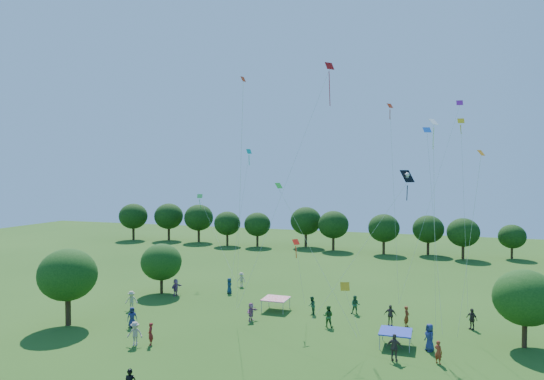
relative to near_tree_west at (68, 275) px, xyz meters
The scene contains 37 objects.
near_tree_west is the anchor object (origin of this frame).
near_tree_north 11.60m from the near_tree_west, 82.25° to the left, with size 4.13×4.13×5.09m.
near_tree_east 34.62m from the near_tree_west, 10.56° to the left, with size 4.34×4.34×5.49m.
treeline 47.05m from the near_tree_west, 72.00° to the left, with size 88.01×8.77×6.77m.
tent_red_stripe 17.59m from the near_tree_west, 32.97° to the left, with size 2.20×2.20×1.10m.
tent_blue 25.86m from the near_tree_west, ahead, with size 2.20×2.20×1.10m.
crowd_person_0 16.24m from the near_tree_west, 59.27° to the left, with size 0.78×0.42×1.58m, color #1A324C.
crowd_person_1 9.60m from the near_tree_west, 11.39° to the right, with size 0.60×0.38×1.59m, color maroon.
crowd_person_2 20.40m from the near_tree_west, 27.22° to the left, with size 0.78×0.42×1.57m, color #214E30.
crowd_person_3 18.97m from the near_tree_west, 64.09° to the left, with size 1.01×0.45×1.54m, color #ADA38B.
crowd_person_4 32.34m from the near_tree_west, 16.96° to the left, with size 0.97×0.44×1.66m, color #382F2C.
crowd_person_5 15.15m from the near_tree_west, 23.20° to the left, with size 1.41×0.50×1.51m, color #A45F8A.
crowd_person_6 6.26m from the near_tree_west, 13.67° to the left, with size 0.79×0.43×1.60m, color navy.
crowd_person_7 28.51m from the near_tree_west, ahead, with size 0.56×0.36×1.50m, color maroon.
crowd_person_8 21.20m from the near_tree_west, 17.67° to the left, with size 0.84×0.46×1.71m, color #235223.
crowd_person_9 6.65m from the near_tree_west, 67.40° to the left, with size 1.12×0.50×1.71m, color #B3AC8F.
crowd_person_10 26.22m from the near_tree_west, 18.86° to the left, with size 0.97×0.44×1.65m, color #483C39.
crowd_person_11 12.07m from the near_tree_west, 72.88° to the left, with size 1.57×0.56×1.68m, color #8E5385.
crowd_person_12 28.10m from the near_tree_west, ahead, with size 0.93×0.50×1.89m, color navy.
crowd_person_13 27.43m from the near_tree_west, 18.00° to the left, with size 0.62×0.40×1.65m, color maroon.
crowd_person_14 24.14m from the near_tree_west, 26.16° to the left, with size 0.80×0.43×1.63m, color #265A36.
crowd_person_15 8.75m from the near_tree_west, 15.69° to the right, with size 1.12×0.50×1.71m, color #A99487.
crowd_person_16 25.79m from the near_tree_west, ahead, with size 1.05×0.48×1.79m, color #453937.
pirate_kite 27.78m from the near_tree_west, 15.14° to the left, with size 7.14×4.10×11.22m.
red_high_kite 24.93m from the near_tree_west, 28.64° to the left, with size 6.63×6.34×20.71m.
small_kite_0 18.58m from the near_tree_west, 19.33° to the left, with size 0.63×1.96×5.66m.
small_kite_1 17.22m from the near_tree_west, ahead, with size 3.34×6.54×17.30m.
small_kite_2 22.43m from the near_tree_west, ahead, with size 1.29×0.75×3.69m.
small_kite_3 19.89m from the near_tree_west, ahead, with size 5.34×1.59×10.33m.
small_kite_4 29.20m from the near_tree_west, ahead, with size 1.53×2.33×14.28m.
small_kite_5 32.91m from the near_tree_west, 23.88° to the left, with size 4.99×3.68×17.26m.
small_kite_6 29.05m from the near_tree_west, ahead, with size 0.59×4.87×14.13m.
small_kite_7 21.13m from the near_tree_west, 64.55° to the left, with size 0.61×4.53×13.63m.
small_kite_8 27.89m from the near_tree_west, 20.37° to the left, with size 1.02×1.50×16.59m.
small_kite_9 31.14m from the near_tree_west, ahead, with size 1.45×1.71×12.43m.
small_kite_10 31.85m from the near_tree_west, 13.45° to the left, with size 0.97×0.36×15.03m.
small_kite_11 18.70m from the near_tree_west, 79.90° to the left, with size 6.41×4.31×8.57m.
Camera 1 is at (11.82, -20.61, 12.28)m, focal length 32.00 mm.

